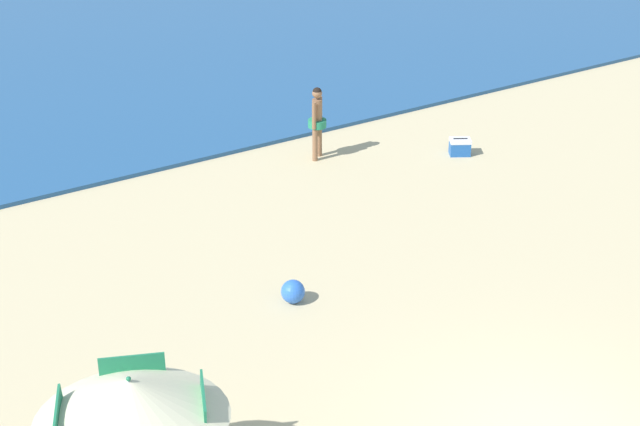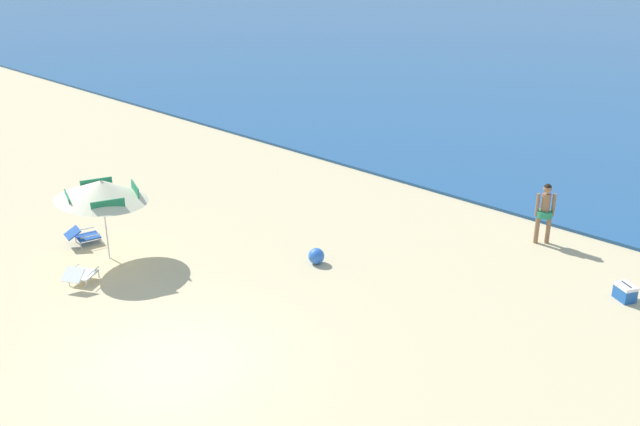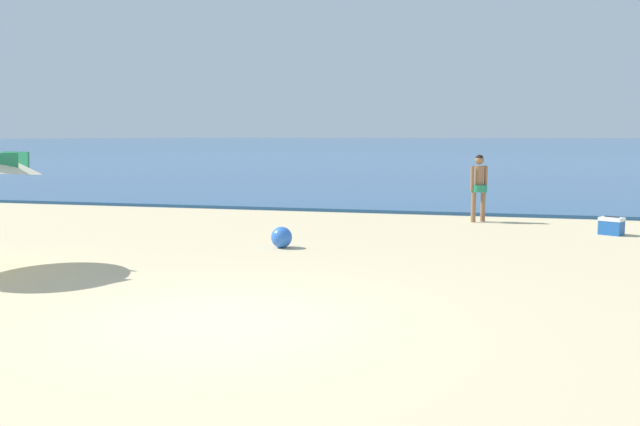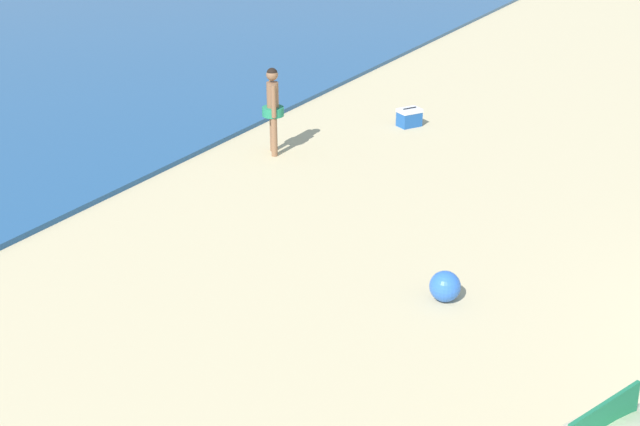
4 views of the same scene
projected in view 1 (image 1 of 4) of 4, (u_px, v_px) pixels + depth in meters
beach_umbrella_striped_main at (131, 399)px, 11.30m from camera, size 3.30×3.31×2.30m
person_standing_near_shore at (317, 118)px, 22.11m from camera, size 0.43×0.43×1.76m
cooler_box at (460, 147)px, 22.66m from camera, size 0.60×0.55×0.43m
beach_ball at (293, 292)px, 16.77m from camera, size 0.43×0.43×0.43m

